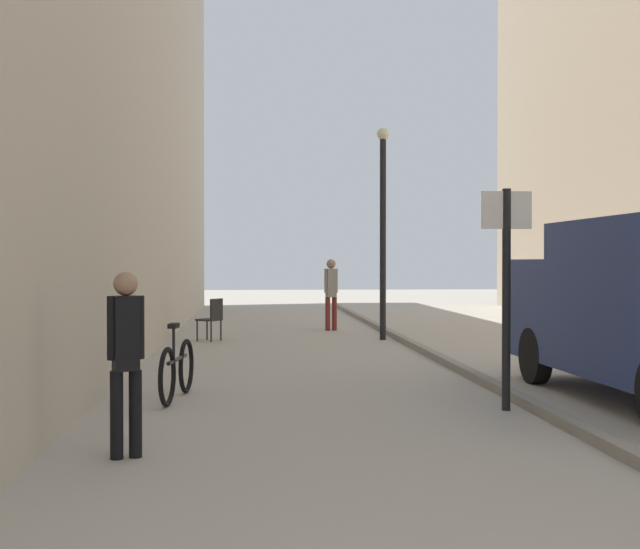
{
  "coord_description": "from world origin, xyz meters",
  "views": [
    {
      "loc": [
        -1.7,
        -1.18,
        1.73
      ],
      "look_at": [
        -0.67,
        11.57,
        1.55
      ],
      "focal_mm": 46.91,
      "sensor_mm": 36.0,
      "label": 1
    }
  ],
  "objects_px": {
    "pedestrian_mid_block": "(126,351)",
    "lamp_post": "(383,219)",
    "pedestrian_main_foreground": "(331,289)",
    "street_sign_post": "(506,279)",
    "bicycle_leaning": "(177,369)",
    "cafe_chair_near_window": "(212,316)"
  },
  "relations": [
    {
      "from": "cafe_chair_near_window",
      "to": "pedestrian_mid_block",
      "type": "bearing_deg",
      "value": -148.88
    },
    {
      "from": "lamp_post",
      "to": "cafe_chair_near_window",
      "type": "xyz_separation_m",
      "value": [
        -3.81,
        -0.01,
        -2.18
      ]
    },
    {
      "from": "bicycle_leaning",
      "to": "pedestrian_mid_block",
      "type": "bearing_deg",
      "value": -84.99
    },
    {
      "from": "street_sign_post",
      "to": "bicycle_leaning",
      "type": "height_order",
      "value": "street_sign_post"
    },
    {
      "from": "cafe_chair_near_window",
      "to": "street_sign_post",
      "type": "bearing_deg",
      "value": -124.49
    },
    {
      "from": "pedestrian_main_foreground",
      "to": "street_sign_post",
      "type": "bearing_deg",
      "value": -100.03
    },
    {
      "from": "bicycle_leaning",
      "to": "cafe_chair_near_window",
      "type": "bearing_deg",
      "value": 97.5
    },
    {
      "from": "pedestrian_main_foreground",
      "to": "bicycle_leaning",
      "type": "bearing_deg",
      "value": -120.43
    },
    {
      "from": "pedestrian_mid_block",
      "to": "street_sign_post",
      "type": "height_order",
      "value": "street_sign_post"
    },
    {
      "from": "pedestrian_mid_block",
      "to": "lamp_post",
      "type": "bearing_deg",
      "value": -129.8
    },
    {
      "from": "lamp_post",
      "to": "cafe_chair_near_window",
      "type": "bearing_deg",
      "value": -179.88
    },
    {
      "from": "pedestrian_main_foreground",
      "to": "cafe_chair_near_window",
      "type": "relative_size",
      "value": 1.94
    },
    {
      "from": "pedestrian_mid_block",
      "to": "cafe_chair_near_window",
      "type": "xyz_separation_m",
      "value": [
        0.23,
        11.07,
        -0.41
      ]
    },
    {
      "from": "street_sign_post",
      "to": "lamp_post",
      "type": "distance_m",
      "value": 9.07
    },
    {
      "from": "street_sign_post",
      "to": "cafe_chair_near_window",
      "type": "bearing_deg",
      "value": -68.17
    },
    {
      "from": "bicycle_leaning",
      "to": "street_sign_post",
      "type": "bearing_deg",
      "value": -7.61
    },
    {
      "from": "bicycle_leaning",
      "to": "cafe_chair_near_window",
      "type": "xyz_separation_m",
      "value": [
        0.06,
        7.9,
        0.17
      ]
    },
    {
      "from": "pedestrian_main_foreground",
      "to": "bicycle_leaning",
      "type": "distance_m",
      "value": 10.97
    },
    {
      "from": "pedestrian_main_foreground",
      "to": "cafe_chair_near_window",
      "type": "distance_m",
      "value": 3.95
    },
    {
      "from": "lamp_post",
      "to": "bicycle_leaning",
      "type": "bearing_deg",
      "value": -116.1
    },
    {
      "from": "street_sign_post",
      "to": "cafe_chair_near_window",
      "type": "distance_m",
      "value": 9.83
    },
    {
      "from": "lamp_post",
      "to": "pedestrian_mid_block",
      "type": "bearing_deg",
      "value": -110.02
    }
  ]
}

